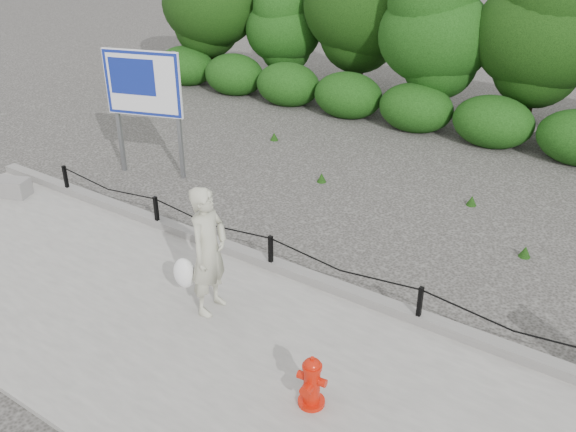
% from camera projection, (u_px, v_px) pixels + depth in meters
% --- Properties ---
extents(ground, '(90.00, 90.00, 0.00)m').
position_uv_depth(ground, '(271.00, 273.00, 9.72)').
color(ground, '#2D2B28').
rests_on(ground, ground).
extents(sidewalk, '(14.00, 4.00, 0.08)m').
position_uv_depth(sidewalk, '(185.00, 337.00, 8.24)').
color(sidewalk, gray).
rests_on(sidewalk, ground).
extents(curb, '(14.00, 0.22, 0.14)m').
position_uv_depth(curb, '(273.00, 264.00, 9.69)').
color(curb, slate).
rests_on(curb, sidewalk).
extents(chain_barrier, '(10.06, 0.06, 0.60)m').
position_uv_depth(chain_barrier, '(271.00, 249.00, 9.51)').
color(chain_barrier, black).
rests_on(chain_barrier, sidewalk).
extents(treeline, '(20.38, 3.75, 4.82)m').
position_uv_depth(treeline, '(479.00, 25.00, 15.14)').
color(treeline, black).
rests_on(treeline, ground).
extents(fire_hydrant, '(0.36, 0.38, 0.68)m').
position_uv_depth(fire_hydrant, '(312.00, 382.00, 6.94)').
color(fire_hydrant, red).
rests_on(fire_hydrant, sidewalk).
extents(pedestrian, '(0.79, 0.74, 1.90)m').
position_uv_depth(pedestrian, '(207.00, 253.00, 8.34)').
color(pedestrian, '#B1B198').
rests_on(pedestrian, sidewalk).
extents(concrete_block, '(1.16, 0.77, 0.35)m').
position_uv_depth(concrete_block, '(2.00, 186.00, 12.07)').
color(concrete_block, gray).
rests_on(concrete_block, sidewalk).
extents(advertising_sign, '(1.61, 0.61, 2.68)m').
position_uv_depth(advertising_sign, '(143.00, 89.00, 12.37)').
color(advertising_sign, slate).
rests_on(advertising_sign, ground).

